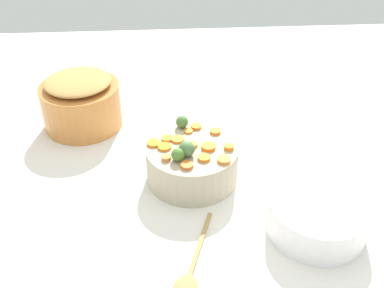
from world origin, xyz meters
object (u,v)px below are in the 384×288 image
object	(u,v)px
serving_bowl_carrots	(192,162)
metal_pot	(82,106)
wooden_spoon	(190,275)
casserole_dish	(317,216)

from	to	relation	value
serving_bowl_carrots	metal_pot	world-z (taller)	metal_pot
wooden_spoon	casserole_dish	distance (m)	0.35
serving_bowl_carrots	wooden_spoon	bearing A→B (deg)	-4.73
wooden_spoon	serving_bowl_carrots	bearing A→B (deg)	175.27
serving_bowl_carrots	metal_pot	distance (m)	0.47
serving_bowl_carrots	wooden_spoon	world-z (taller)	serving_bowl_carrots
serving_bowl_carrots	casserole_dish	bearing A→B (deg)	52.55
serving_bowl_carrots	casserole_dish	distance (m)	0.38
metal_pot	wooden_spoon	distance (m)	0.74
metal_pot	wooden_spoon	xyz separation A→B (m)	(0.66, 0.32, -0.07)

